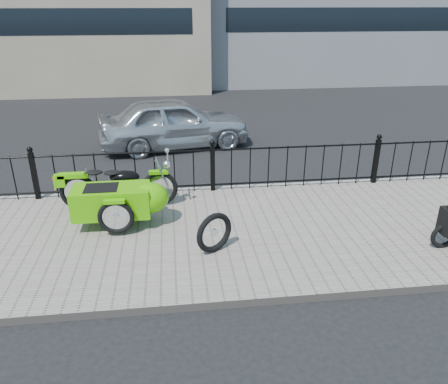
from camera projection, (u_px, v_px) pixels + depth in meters
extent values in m
plane|color=black|center=(220.00, 224.00, 7.97)|extent=(120.00, 120.00, 0.00)
cube|color=slate|center=(223.00, 234.00, 7.49)|extent=(30.00, 3.80, 0.12)
cube|color=gray|center=(212.00, 190.00, 9.26)|extent=(30.00, 0.10, 0.12)
cylinder|color=black|center=(212.00, 150.00, 8.76)|extent=(14.00, 0.04, 0.04)
cylinder|color=black|center=(213.00, 185.00, 9.06)|extent=(14.00, 0.04, 0.04)
cube|color=black|center=(35.00, 176.00, 8.52)|extent=(0.09, 0.09, 0.96)
sphere|color=black|center=(30.00, 150.00, 8.31)|extent=(0.11, 0.11, 0.11)
cube|color=black|center=(213.00, 168.00, 8.91)|extent=(0.09, 0.09, 0.96)
sphere|color=black|center=(212.00, 143.00, 8.70)|extent=(0.11, 0.11, 0.11)
cube|color=black|center=(376.00, 161.00, 9.30)|extent=(0.09, 0.09, 0.96)
sphere|color=black|center=(379.00, 137.00, 9.08)|extent=(0.11, 0.11, 0.11)
cube|color=black|center=(33.00, 22.00, 17.04)|extent=(12.50, 0.06, 1.00)
cube|color=black|center=(343.00, 20.00, 19.39)|extent=(10.50, 0.06, 1.00)
torus|color=black|center=(160.00, 188.00, 8.30)|extent=(0.69, 0.09, 0.69)
torus|color=black|center=(79.00, 192.00, 8.13)|extent=(0.69, 0.09, 0.69)
torus|color=black|center=(116.00, 217.00, 7.18)|extent=(0.60, 0.08, 0.60)
cube|color=gray|center=(119.00, 189.00, 8.21)|extent=(0.34, 0.22, 0.24)
cylinder|color=black|center=(120.00, 193.00, 8.23)|extent=(1.40, 0.04, 0.04)
ellipsoid|color=black|center=(125.00, 177.00, 8.12)|extent=(0.54, 0.29, 0.26)
cylinder|color=silver|center=(168.00, 157.00, 8.07)|extent=(0.03, 0.56, 0.03)
cylinder|color=silver|center=(162.00, 173.00, 8.18)|extent=(0.25, 0.04, 0.59)
sphere|color=silver|center=(167.00, 164.00, 8.12)|extent=(0.15, 0.15, 0.15)
cube|color=#4CB804|center=(159.00, 172.00, 8.17)|extent=(0.36, 0.12, 0.06)
cube|color=#4CB804|center=(73.00, 175.00, 7.99)|extent=(0.55, 0.16, 0.08)
ellipsoid|color=black|center=(112.00, 173.00, 8.06)|extent=(0.31, 0.22, 0.08)
ellipsoid|color=black|center=(94.00, 172.00, 8.01)|extent=(0.31, 0.22, 0.08)
sphere|color=red|center=(54.00, 179.00, 7.97)|extent=(0.07, 0.07, 0.07)
cube|color=yellow|center=(56.00, 186.00, 8.13)|extent=(0.02, 0.14, 0.10)
cube|color=#4CB804|center=(112.00, 201.00, 7.48)|extent=(1.30, 0.62, 0.50)
ellipsoid|color=#4CB804|center=(150.00, 198.00, 7.54)|extent=(0.65, 0.60, 0.54)
cube|color=black|center=(101.00, 189.00, 7.37)|extent=(0.55, 0.43, 0.06)
cube|color=#4CB804|center=(114.00, 201.00, 7.07)|extent=(0.34, 0.11, 0.06)
torus|color=black|center=(444.00, 236.00, 6.89)|extent=(0.43, 0.07, 0.43)
torus|color=black|center=(214.00, 233.00, 6.74)|extent=(0.61, 0.43, 0.66)
imported|color=silver|center=(174.00, 123.00, 11.93)|extent=(4.28, 2.33, 1.38)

